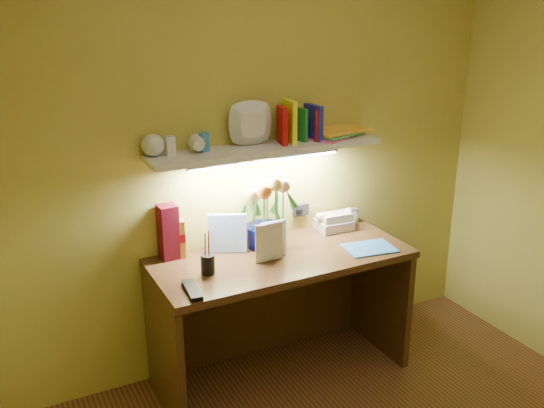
# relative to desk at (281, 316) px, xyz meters

# --- Properties ---
(desk) EXTENTS (1.40, 0.60, 0.75)m
(desk) POSITION_rel_desk_xyz_m (0.00, 0.00, 0.00)
(desk) COLOR #3C2710
(desk) RESTS_ON ground
(flower_bouquet) EXTENTS (0.27, 0.27, 0.40)m
(flower_bouquet) POSITION_rel_desk_xyz_m (-0.01, 0.16, 0.57)
(flower_bouquet) COLOR #060832
(flower_bouquet) RESTS_ON desk
(telephone) EXTENTS (0.21, 0.16, 0.12)m
(telephone) POSITION_rel_desk_xyz_m (0.45, 0.19, 0.44)
(telephone) COLOR beige
(telephone) RESTS_ON desk
(desk_clock) EXTENTS (0.10, 0.06, 0.09)m
(desk_clock) POSITION_rel_desk_xyz_m (0.61, 0.25, 0.42)
(desk_clock) COLOR #B8B9BD
(desk_clock) RESTS_ON desk
(whisky_bottle) EXTENTS (0.08, 0.08, 0.26)m
(whisky_bottle) POSITION_rel_desk_xyz_m (-0.50, 0.23, 0.51)
(whisky_bottle) COLOR #C67426
(whisky_bottle) RESTS_ON desk
(whisky_box) EXTENTS (0.10, 0.10, 0.30)m
(whisky_box) POSITION_rel_desk_xyz_m (-0.55, 0.24, 0.52)
(whisky_box) COLOR #580917
(whisky_box) RESTS_ON desk
(pen_cup) EXTENTS (0.09, 0.09, 0.17)m
(pen_cup) POSITION_rel_desk_xyz_m (-0.44, -0.03, 0.46)
(pen_cup) COLOR black
(pen_cup) RESTS_ON desk
(art_card) EXTENTS (0.21, 0.13, 0.21)m
(art_card) POSITION_rel_desk_xyz_m (-0.24, 0.19, 0.48)
(art_card) COLOR white
(art_card) RESTS_ON desk
(tv_remote) EXTENTS (0.08, 0.21, 0.02)m
(tv_remote) POSITION_rel_desk_xyz_m (-0.58, -0.19, 0.39)
(tv_remote) COLOR black
(tv_remote) RESTS_ON desk
(blue_folder) EXTENTS (0.29, 0.23, 0.01)m
(blue_folder) POSITION_rel_desk_xyz_m (0.47, -0.14, 0.38)
(blue_folder) COLOR #3277B9
(blue_folder) RESTS_ON desk
(desk_book_a) EXTENTS (0.16, 0.03, 0.21)m
(desk_book_a) POSITION_rel_desk_xyz_m (-0.17, -0.03, 0.48)
(desk_book_a) COLOR beige
(desk_book_a) RESTS_ON desk
(desk_book_b) EXTENTS (0.15, 0.02, 0.21)m
(desk_book_b) POSITION_rel_desk_xyz_m (-0.13, -0.00, 0.48)
(desk_book_b) COLOR silver
(desk_book_b) RESTS_ON desk
(wall_shelf) EXTENTS (1.31, 0.34, 0.26)m
(wall_shelf) POSITION_rel_desk_xyz_m (0.02, 0.18, 0.96)
(wall_shelf) COLOR silver
(wall_shelf) RESTS_ON ground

